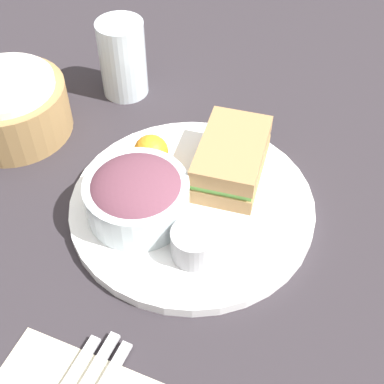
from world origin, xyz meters
TOP-DOWN VIEW (x-y plane):
  - ground_plane at (0.00, 0.00)m, footprint 4.00×4.00m
  - plate at (0.00, 0.00)m, footprint 0.33×0.33m
  - sandwich at (0.07, -0.03)m, footprint 0.15×0.10m
  - salad_bowl at (-0.04, 0.06)m, footprint 0.14×0.14m
  - dressing_cup at (-0.08, -0.04)m, footprint 0.06×0.06m
  - orange_wedge at (0.04, 0.08)m, footprint 0.05×0.05m
  - drink_glass at (0.21, 0.21)m, footprint 0.08×0.08m
  - bread_basket at (0.05, 0.32)m, footprint 0.18×0.18m

SIDE VIEW (x-z plane):
  - ground_plane at x=0.00m, z-range 0.00..0.00m
  - plate at x=0.00m, z-range 0.00..0.02m
  - dressing_cup at x=-0.08m, z-range 0.02..0.06m
  - orange_wedge at x=0.04m, z-range 0.02..0.07m
  - bread_basket at x=0.05m, z-range 0.00..0.09m
  - sandwich at x=0.07m, z-range 0.02..0.08m
  - salad_bowl at x=-0.04m, z-range 0.02..0.09m
  - drink_glass at x=0.21m, z-range 0.00..0.13m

